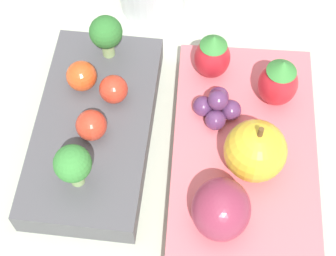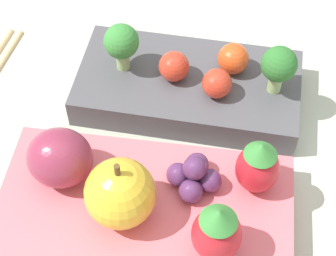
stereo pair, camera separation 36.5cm
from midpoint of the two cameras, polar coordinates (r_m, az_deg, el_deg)
name	(u,v)px [view 2 (the right image)]	position (r m, az deg, el deg)	size (l,w,h in m)	color
ground_plane	(159,148)	(0.44, 15.21, -19.07)	(4.00, 4.00, 0.00)	#ADB7A3
bento_box_savoury	(188,87)	(0.45, 17.57, -11.62)	(0.19, 0.11, 0.03)	#4C4C51
bento_box_fruit	(144,216)	(0.41, 15.90, -27.87)	(0.22, 0.14, 0.02)	#DB6670
broccoli_floret_0	(121,43)	(0.41, 11.16, -7.96)	(0.03, 0.03, 0.04)	#93B770
broccoli_floret_1	(279,66)	(0.44, 28.19, -10.10)	(0.03, 0.03, 0.04)	#93B770
cherry_tomato_0	(176,67)	(0.43, 16.99, -10.19)	(0.03, 0.03, 0.03)	red
cherry_tomato_1	(233,59)	(0.45, 22.81, -8.79)	(0.03, 0.03, 0.03)	#DB4C1E
cherry_tomato_2	(217,83)	(0.43, 21.77, -12.11)	(0.02, 0.02, 0.02)	red
apple	(120,193)	(0.37, 14.91, -27.56)	(0.05, 0.05, 0.06)	gold
strawberry_0	(217,232)	(0.38, 26.35, -30.13)	(0.03, 0.03, 0.05)	red
strawberry_1	(258,166)	(0.41, 28.47, -22.11)	(0.03, 0.03, 0.05)	red
plum	(60,158)	(0.37, 6.61, -23.48)	(0.05, 0.04, 0.04)	#892D47
grape_cluster	(194,176)	(0.40, 21.65, -23.68)	(0.04, 0.04, 0.03)	#562D5B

